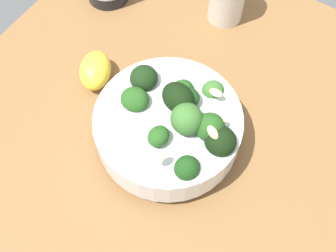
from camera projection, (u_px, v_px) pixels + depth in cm
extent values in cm
cube|color=brown|center=(181.00, 136.00, 60.80)|extent=(65.49, 65.49, 3.07)
cylinder|color=white|center=(168.00, 138.00, 58.09)|extent=(10.31, 10.31, 1.53)
cylinder|color=white|center=(168.00, 127.00, 55.41)|extent=(18.75, 18.75, 4.60)
cylinder|color=silver|center=(168.00, 119.00, 53.74)|extent=(15.73, 15.73, 0.80)
cylinder|color=#4A8F3C|center=(136.00, 106.00, 55.17)|extent=(1.47, 1.54, 1.08)
ellipsoid|color=#23511C|center=(135.00, 99.00, 53.89)|extent=(4.28, 4.56, 3.78)
cylinder|color=#4A8F3C|center=(176.00, 109.00, 54.12)|extent=(1.60, 1.55, 1.38)
ellipsoid|color=black|center=(176.00, 101.00, 52.50)|extent=(5.76, 5.30, 4.71)
cylinder|color=#589D47|center=(209.00, 134.00, 53.27)|extent=(1.69, 1.79, 1.24)
ellipsoid|color=#23511C|center=(210.00, 127.00, 51.73)|extent=(5.53, 5.53, 5.64)
cylinder|color=#589D47|center=(219.00, 147.00, 52.57)|extent=(1.70, 1.68, 1.37)
ellipsoid|color=black|center=(220.00, 141.00, 51.05)|extent=(5.53, 5.37, 3.64)
cylinder|color=#589D47|center=(186.00, 174.00, 51.43)|extent=(1.80, 1.76, 1.73)
ellipsoid|color=#194216|center=(187.00, 168.00, 49.99)|extent=(3.85, 4.08, 3.55)
cylinder|color=#4A8F3C|center=(212.00, 97.00, 56.81)|extent=(1.57, 1.63, 1.64)
ellipsoid|color=#386B2B|center=(213.00, 90.00, 55.41)|extent=(4.06, 4.27, 2.87)
cylinder|color=#2F662B|center=(145.00, 86.00, 56.90)|extent=(2.00, 1.98, 1.74)
ellipsoid|color=black|center=(144.00, 78.00, 55.28)|extent=(5.29, 5.61, 4.05)
cylinder|color=#3C7A32|center=(157.00, 141.00, 52.40)|extent=(1.61, 1.38, 1.60)
ellipsoid|color=#23511C|center=(157.00, 135.00, 51.11)|extent=(2.97, 3.23, 2.99)
cylinder|color=#3C7A32|center=(186.00, 127.00, 53.09)|extent=(2.32, 2.11, 2.12)
ellipsoid|color=#386B2B|center=(187.00, 119.00, 51.33)|extent=(5.40, 4.81, 5.49)
cylinder|color=#589D47|center=(182.00, 96.00, 56.08)|extent=(1.39, 1.62, 1.66)
ellipsoid|color=#23511C|center=(182.00, 90.00, 54.81)|extent=(4.06, 4.21, 3.36)
cylinder|color=#4A8F3C|center=(184.00, 104.00, 55.07)|extent=(1.34, 1.13, 1.80)
ellipsoid|color=#194216|center=(185.00, 97.00, 53.63)|extent=(4.68, 4.82, 2.87)
ellipsoid|color=#DBBC84|center=(213.00, 132.00, 49.42)|extent=(2.06, 1.45, 1.48)
ellipsoid|color=#DBBC84|center=(179.00, 90.00, 53.39)|extent=(1.85, 2.07, 0.59)
ellipsoid|color=#DBBC84|center=(216.00, 93.00, 53.50)|extent=(1.84, 1.13, 0.72)
ellipsoid|color=#DBBC84|center=(219.00, 119.00, 51.28)|extent=(2.08, 1.76, 0.56)
ellipsoid|color=#DBBC84|center=(160.00, 157.00, 48.46)|extent=(1.68, 2.07, 0.75)
ellipsoid|color=yellow|center=(95.00, 70.00, 61.80)|extent=(6.91, 7.68, 4.20)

